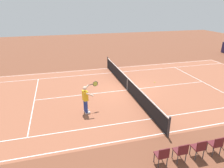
{
  "coord_description": "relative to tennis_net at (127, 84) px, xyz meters",
  "views": [
    {
      "loc": [
        4.64,
        12.78,
        5.85
      ],
      "look_at": [
        1.36,
        0.76,
        0.9
      ],
      "focal_mm": 32.49,
      "sensor_mm": 36.0,
      "label": 1
    }
  ],
  "objects": [
    {
      "name": "ground_plane",
      "position": [
        0.0,
        0.0,
        -0.49
      ],
      "size": [
        60.0,
        60.0,
        0.0
      ],
      "primitive_type": "plane",
      "color": "brown"
    },
    {
      "name": "court_slab",
      "position": [
        0.0,
        0.0,
        -0.49
      ],
      "size": [
        24.2,
        11.4,
        0.0
      ],
      "primitive_type": "cube",
      "color": "#935138",
      "rests_on": "ground_plane"
    },
    {
      "name": "court_line_markings",
      "position": [
        0.0,
        0.0,
        -0.49
      ],
      "size": [
        23.85,
        11.05,
        0.01
      ],
      "color": "white",
      "rests_on": "ground_plane"
    },
    {
      "name": "tennis_net",
      "position": [
        0.0,
        0.0,
        0.0
      ],
      "size": [
        0.1,
        11.7,
        1.08
      ],
      "color": "#2D2D33",
      "rests_on": "ground_plane"
    },
    {
      "name": "tennis_player_near",
      "position": [
        3.36,
        2.51,
        0.44
      ],
      "size": [
        1.0,
        0.85,
        1.7
      ],
      "color": "navy",
      "rests_on": "ground_plane"
    },
    {
      "name": "tennis_ball",
      "position": [
        -2.6,
        -0.82,
        -0.46
      ],
      "size": [
        0.07,
        0.07,
        0.07
      ],
      "primitive_type": "sphere",
      "color": "#CCE01E",
      "rests_on": "ground_plane"
    },
    {
      "name": "spectator_chair_1",
      "position": [
        -1.26,
        7.36,
        0.03
      ],
      "size": [
        0.44,
        0.44,
        0.88
      ],
      "color": "#38383D",
      "rests_on": "ground_plane"
    },
    {
      "name": "spectator_chair_2",
      "position": [
        -0.45,
        7.36,
        0.03
      ],
      "size": [
        0.44,
        0.44,
        0.88
      ],
      "color": "#38383D",
      "rests_on": "ground_plane"
    },
    {
      "name": "spectator_chair_3",
      "position": [
        0.37,
        7.36,
        0.03
      ],
      "size": [
        0.44,
        0.44,
        0.88
      ],
      "color": "#38383D",
      "rests_on": "ground_plane"
    },
    {
      "name": "spectator_chair_4",
      "position": [
        1.18,
        7.36,
        0.03
      ],
      "size": [
        0.44,
        0.44,
        0.88
      ],
      "color": "#38383D",
      "rests_on": "ground_plane"
    }
  ]
}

